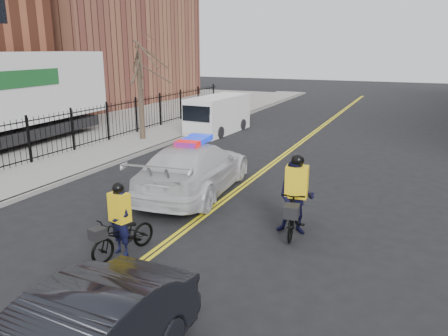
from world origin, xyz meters
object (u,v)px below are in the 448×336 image
cargo_van (217,115)px  cyclist_far (296,203)px  cyclist_near (121,230)px  police_cruiser (195,168)px

cargo_van → cyclist_far: bearing=-53.8°
cargo_van → cyclist_near: size_ratio=2.66×
cargo_van → cyclist_far: size_ratio=2.32×
cargo_van → police_cruiser: bearing=-65.9°
cyclist_far → cyclist_near: bearing=-147.5°
cyclist_near → cargo_van: bearing=120.8°
cargo_van → cyclist_far: 14.32m
police_cruiser → cyclist_near: bearing=90.8°
police_cruiser → cyclist_far: size_ratio=2.81×
police_cruiser → cyclist_near: (0.55, -4.74, -0.25)m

